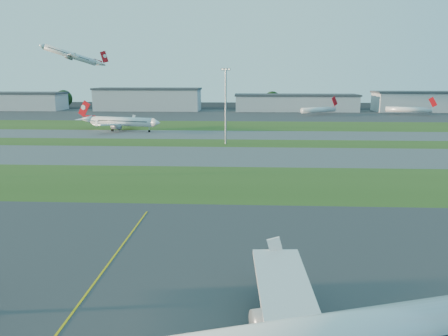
# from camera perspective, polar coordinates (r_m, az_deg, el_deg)

# --- Properties ---
(ground) EXTENTS (700.00, 700.00, 0.00)m
(ground) POSITION_cam_1_polar(r_m,az_deg,el_deg) (52.91, -23.06, -15.18)
(ground) COLOR black
(ground) RESTS_ON ground
(apron_near) EXTENTS (300.00, 70.00, 0.01)m
(apron_near) POSITION_cam_1_polar(r_m,az_deg,el_deg) (52.91, -23.06, -15.17)
(apron_near) COLOR #333335
(apron_near) RESTS_ON ground
(grass_strip_a) EXTENTS (300.00, 34.00, 0.01)m
(grass_strip_a) POSITION_cam_1_polar(r_m,az_deg,el_deg) (99.35, -10.04, -1.77)
(grass_strip_a) COLOR #334E1A
(grass_strip_a) RESTS_ON ground
(taxiway_a) EXTENTS (300.00, 32.00, 0.01)m
(taxiway_a) POSITION_cam_1_polar(r_m,az_deg,el_deg) (131.01, -6.84, 1.64)
(taxiway_a) COLOR #515154
(taxiway_a) RESTS_ON ground
(grass_strip_b) EXTENTS (300.00, 18.00, 0.01)m
(grass_strip_b) POSITION_cam_1_polar(r_m,az_deg,el_deg) (155.36, -5.29, 3.30)
(grass_strip_b) COLOR #334E1A
(grass_strip_b) RESTS_ON ground
(taxiway_b) EXTENTS (300.00, 26.00, 0.01)m
(taxiway_b) POSITION_cam_1_polar(r_m,az_deg,el_deg) (176.94, -4.28, 4.37)
(taxiway_b) COLOR #515154
(taxiway_b) RESTS_ON ground
(grass_strip_c) EXTENTS (300.00, 40.00, 0.01)m
(grass_strip_c) POSITION_cam_1_polar(r_m,az_deg,el_deg) (209.48, -3.15, 5.57)
(grass_strip_c) COLOR #334E1A
(grass_strip_c) RESTS_ON ground
(apron_far) EXTENTS (400.00, 80.00, 0.01)m
(apron_far) POSITION_cam_1_polar(r_m,az_deg,el_deg) (268.92, -1.79, 7.00)
(apron_far) COLOR #333335
(apron_far) RESTS_ON ground
(yellow_line) EXTENTS (0.25, 60.00, 0.02)m
(yellow_line) POSITION_cam_1_polar(r_m,az_deg,el_deg) (51.01, -17.81, -15.82)
(yellow_line) COLOR gold
(yellow_line) RESTS_ON ground
(airliner_taxiing) EXTENTS (35.78, 30.01, 11.39)m
(airliner_taxiing) POSITION_cam_1_polar(r_m,az_deg,el_deg) (192.97, -13.25, 5.92)
(airliner_taxiing) COLOR silver
(airliner_taxiing) RESTS_ON ground
(airliner_departing) EXTENTS (34.13, 28.87, 11.13)m
(airliner_departing) POSITION_cam_1_polar(r_m,az_deg,el_deg) (275.14, -19.34, 13.74)
(airliner_departing) COLOR silver
(mini_jet_near) EXTENTS (24.53, 17.67, 9.48)m
(mini_jet_near) POSITION_cam_1_polar(r_m,az_deg,el_deg) (270.10, 12.28, 7.45)
(mini_jet_near) COLOR silver
(mini_jet_near) RESTS_ON ground
(mini_jet_far) EXTENTS (27.70, 11.17, 9.48)m
(mini_jet_far) POSITION_cam_1_polar(r_m,az_deg,el_deg) (288.15, 22.99, 7.05)
(mini_jet_far) COLOR silver
(mini_jet_far) RESTS_ON ground
(light_mast_centre) EXTENTS (3.20, 0.70, 25.80)m
(light_mast_centre) POSITION_cam_1_polar(r_m,az_deg,el_deg) (150.40, 0.22, 8.74)
(light_mast_centre) COLOR gray
(light_mast_centre) RESTS_ON ground
(hangar_west) EXTENTS (71.40, 23.00, 15.20)m
(hangar_west) POSITION_cam_1_polar(r_m,az_deg,el_deg) (304.90, -9.88, 8.85)
(hangar_west) COLOR #ACAEB4
(hangar_west) RESTS_ON ground
(hangar_east) EXTENTS (81.60, 23.00, 11.20)m
(hangar_east) POSITION_cam_1_polar(r_m,az_deg,el_deg) (299.32, 9.36, 8.43)
(hangar_east) COLOR #ACAEB4
(hangar_east) RESTS_ON ground
(tree_west) EXTENTS (12.10, 12.10, 13.20)m
(tree_west) POSITION_cam_1_polar(r_m,az_deg,el_deg) (339.23, -20.20, 8.52)
(tree_west) COLOR black
(tree_west) RESTS_ON ground
(tree_mid_west) EXTENTS (9.90, 9.90, 10.80)m
(tree_mid_west) POSITION_cam_1_polar(r_m,az_deg,el_deg) (311.36, -4.88, 8.71)
(tree_mid_west) COLOR black
(tree_mid_west) RESTS_ON ground
(tree_mid_east) EXTENTS (11.55, 11.55, 12.60)m
(tree_mid_east) POSITION_cam_1_polar(r_m,az_deg,el_deg) (311.93, 6.32, 8.87)
(tree_mid_east) COLOR black
(tree_mid_east) RESTS_ON ground
(tree_east) EXTENTS (10.45, 10.45, 11.40)m
(tree_east) POSITION_cam_1_polar(r_m,az_deg,el_deg) (323.08, 19.87, 8.23)
(tree_east) COLOR black
(tree_east) RESTS_ON ground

